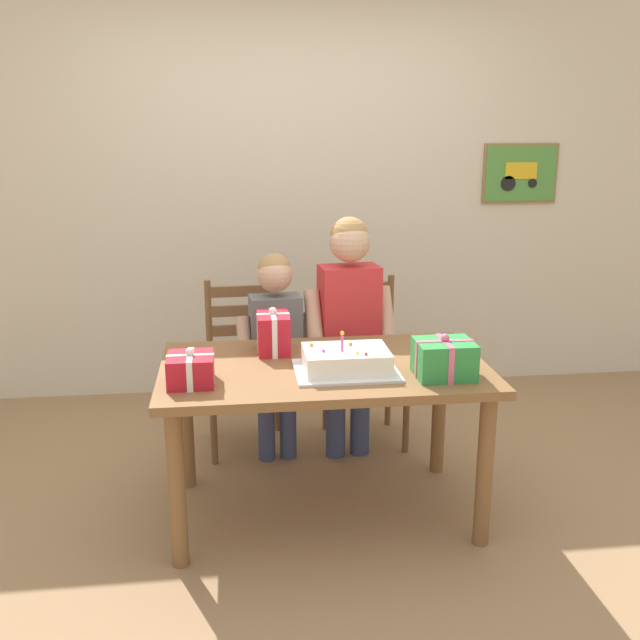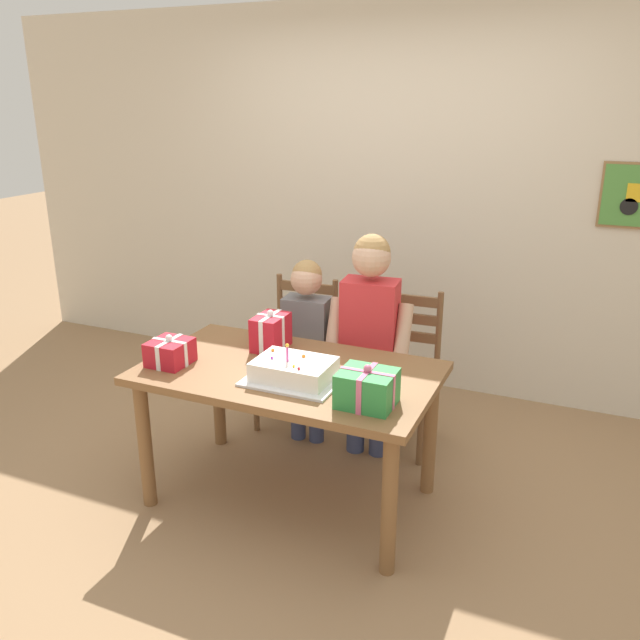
{
  "view_description": "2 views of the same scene",
  "coord_description": "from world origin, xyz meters",
  "views": [
    {
      "loc": [
        -0.39,
        -3.02,
        1.76
      ],
      "look_at": [
        -0.02,
        -0.0,
        0.93
      ],
      "focal_mm": 40.75,
      "sensor_mm": 36.0,
      "label": 1
    },
    {
      "loc": [
        1.32,
        -2.65,
        2.0
      ],
      "look_at": [
        0.16,
        0.02,
        1.0
      ],
      "focal_mm": 36.81,
      "sensor_mm": 36.0,
      "label": 2
    }
  ],
  "objects": [
    {
      "name": "child_younger",
      "position": [
        -0.18,
        0.59,
        0.68
      ],
      "size": [
        0.42,
        0.25,
        1.12
      ],
      "color": "#38426B",
      "rests_on": "ground"
    },
    {
      "name": "gift_box_corner_small",
      "position": [
        0.48,
        -0.21,
        0.8
      ],
      "size": [
        0.25,
        0.21,
        0.19
      ],
      "color": "#2D8E42",
      "rests_on": "dining_table"
    },
    {
      "name": "birthday_cake",
      "position": [
        0.08,
        -0.11,
        0.78
      ],
      "size": [
        0.44,
        0.34,
        0.19
      ],
      "color": "silver",
      "rests_on": "dining_table"
    },
    {
      "name": "dining_table",
      "position": [
        0.0,
        0.0,
        0.63
      ],
      "size": [
        1.44,
        0.85,
        0.73
      ],
      "color": "brown",
      "rests_on": "ground"
    },
    {
      "name": "chair_right",
      "position": [
        0.33,
        0.81,
        0.47
      ],
      "size": [
        0.44,
        0.44,
        0.92
      ],
      "color": "brown",
      "rests_on": "ground"
    },
    {
      "name": "ground_plane",
      "position": [
        0.0,
        0.0,
        0.0
      ],
      "size": [
        20.0,
        20.0,
        0.0
      ],
      "primitive_type": "plane",
      "color": "#997551"
    },
    {
      "name": "gift_box_red_large",
      "position": [
        -0.21,
        0.22,
        0.82
      ],
      "size": [
        0.15,
        0.22,
        0.22
      ],
      "color": "red",
      "rests_on": "dining_table"
    },
    {
      "name": "child_older",
      "position": [
        0.21,
        0.59,
        0.79
      ],
      "size": [
        0.49,
        0.29,
        1.3
      ],
      "color": "#38426B",
      "rests_on": "ground"
    },
    {
      "name": "gift_box_beside_cake",
      "position": [
        -0.57,
        -0.17,
        0.79
      ],
      "size": [
        0.19,
        0.2,
        0.16
      ],
      "color": "red",
      "rests_on": "dining_table"
    },
    {
      "name": "chair_left",
      "position": [
        -0.33,
        0.81,
        0.47
      ],
      "size": [
        0.44,
        0.44,
        0.92
      ],
      "color": "brown",
      "rests_on": "ground"
    },
    {
      "name": "back_wall",
      "position": [
        0.01,
        1.73,
        1.3
      ],
      "size": [
        6.4,
        0.11,
        2.6
      ],
      "color": "beige",
      "rests_on": "ground"
    }
  ]
}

